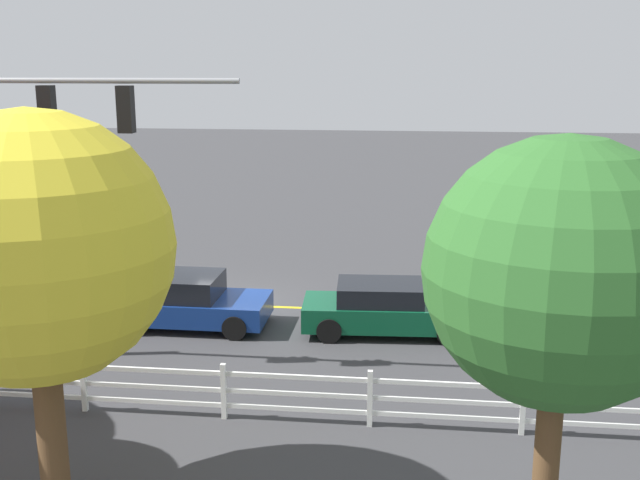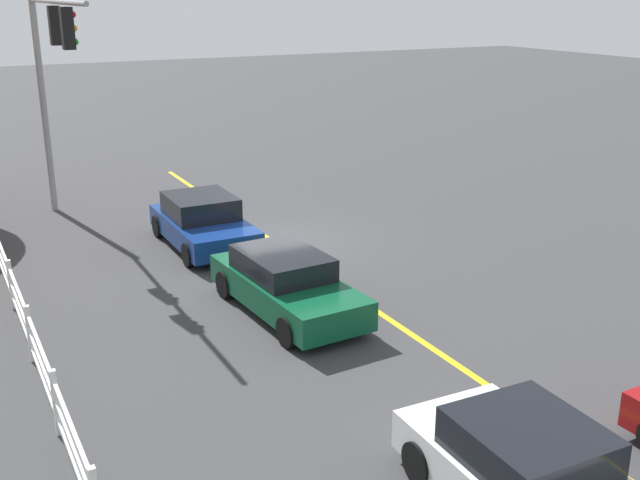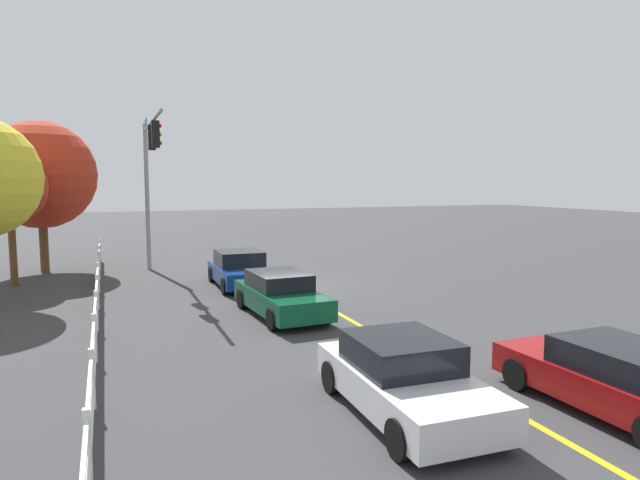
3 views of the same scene
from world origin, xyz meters
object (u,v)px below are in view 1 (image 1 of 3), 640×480
at_px(car_1, 386,308).
at_px(tree_3, 560,275).
at_px(tree_2, 36,249).
at_px(car_3, 189,302).

height_order(car_1, tree_3, tree_3).
distance_m(car_1, tree_2, 10.75).
height_order(tree_2, tree_3, tree_2).
relative_size(car_3, tree_3, 0.67).
bearing_deg(tree_3, tree_2, -13.50).
distance_m(car_1, car_3, 5.27).
xyz_separation_m(car_1, car_3, (5.27, 0.07, 0.01)).
height_order(car_3, tree_3, tree_3).
height_order(car_1, tree_2, tree_2).
bearing_deg(car_3, car_1, 1.14).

